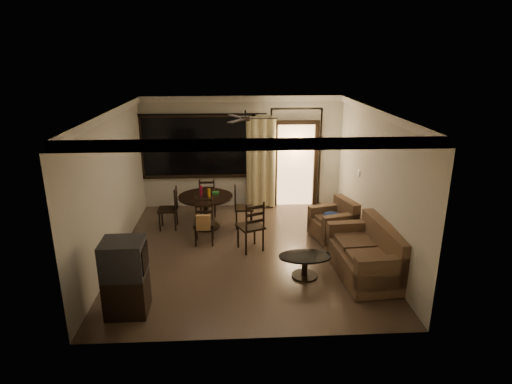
{
  "coord_description": "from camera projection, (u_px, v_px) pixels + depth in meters",
  "views": [
    {
      "loc": [
        -0.24,
        -7.77,
        3.78
      ],
      "look_at": [
        0.2,
        0.2,
        1.18
      ],
      "focal_mm": 30.0,
      "sensor_mm": 36.0,
      "label": 1
    }
  ],
  "objects": [
    {
      "name": "ground",
      "position": [
        246.0,
        251.0,
        8.55
      ],
      "size": [
        5.5,
        5.5,
        0.0
      ],
      "primitive_type": "plane",
      "color": "#7F6651",
      "rests_on": "ground"
    },
    {
      "name": "dining_chair_south",
      "position": [
        204.0,
        230.0,
        8.83
      ],
      "size": [
        0.42,
        0.48,
        0.95
      ],
      "rotation": [
        0.0,
        0.0,
        0.01
      ],
      "color": "black",
      "rests_on": "ground"
    },
    {
      "name": "armchair",
      "position": [
        335.0,
        223.0,
        9.1
      ],
      "size": [
        1.0,
        1.0,
        0.81
      ],
      "rotation": [
        0.0,
        0.0,
        0.28
      ],
      "color": "#3F271D",
      "rests_on": "ground"
    },
    {
      "name": "tv_cabinet",
      "position": [
        126.0,
        277.0,
        6.37
      ],
      "size": [
        0.64,
        0.57,
        1.18
      ],
      "rotation": [
        0.0,
        0.0,
        0.02
      ],
      "color": "black",
      "rests_on": "ground"
    },
    {
      "name": "room_shell",
      "position": [
        269.0,
        143.0,
        9.7
      ],
      "size": [
        5.5,
        6.7,
        5.5
      ],
      "color": "beige",
      "rests_on": "ground"
    },
    {
      "name": "dining_chair_north",
      "position": [
        208.0,
        204.0,
        10.39
      ],
      "size": [
        0.42,
        0.42,
        0.95
      ],
      "rotation": [
        0.0,
        0.0,
        3.15
      ],
      "color": "black",
      "rests_on": "ground"
    },
    {
      "name": "sofa",
      "position": [
        368.0,
        256.0,
        7.54
      ],
      "size": [
        1.04,
        1.78,
        0.91
      ],
      "rotation": [
        0.0,
        0.0,
        0.08
      ],
      "color": "#3F271D",
      "rests_on": "ground"
    },
    {
      "name": "dining_chair_east",
      "position": [
        243.0,
        215.0,
        9.7
      ],
      "size": [
        0.42,
        0.42,
        0.95
      ],
      "rotation": [
        0.0,
        0.0,
        1.58
      ],
      "color": "black",
      "rests_on": "ground"
    },
    {
      "name": "dining_table",
      "position": [
        206.0,
        203.0,
        9.55
      ],
      "size": [
        1.21,
        1.21,
        0.97
      ],
      "rotation": [
        0.0,
        0.0,
        0.01
      ],
      "color": "black",
      "rests_on": "ground"
    },
    {
      "name": "side_chair",
      "position": [
        251.0,
        235.0,
        8.53
      ],
      "size": [
        0.61,
        0.61,
        1.05
      ],
      "rotation": [
        0.0,
        0.0,
        3.56
      ],
      "color": "black",
      "rests_on": "ground"
    },
    {
      "name": "coffee_table",
      "position": [
        305.0,
        263.0,
        7.51
      ],
      "size": [
        0.93,
        0.56,
        0.41
      ],
      "rotation": [
        0.0,
        0.0,
        0.13
      ],
      "color": "black",
      "rests_on": "ground"
    },
    {
      "name": "dining_chair_west",
      "position": [
        169.0,
        216.0,
        9.6
      ],
      "size": [
        0.42,
        0.42,
        0.95
      ],
      "rotation": [
        0.0,
        0.0,
        -1.56
      ],
      "color": "black",
      "rests_on": "ground"
    }
  ]
}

